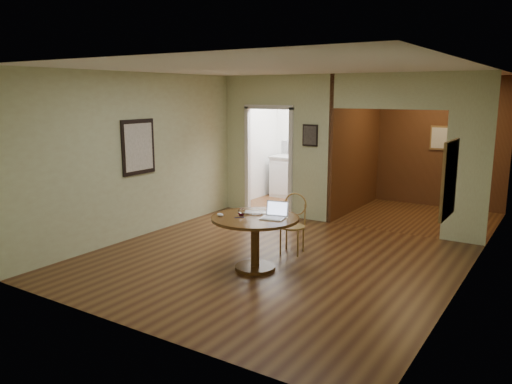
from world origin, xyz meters
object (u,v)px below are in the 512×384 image
Objects in this scene: chair at (293,220)px; closed_laptop at (257,214)px; open_laptop at (275,213)px; dining_table at (255,231)px.

chair is 2.57× the size of closed_laptop.
open_laptop is at bearing -88.19° from chair.
closed_laptop is (-0.30, 0.03, -0.05)m from open_laptop.
open_laptop is at bearing -32.83° from closed_laptop.
open_laptop is (0.25, 0.09, 0.25)m from dining_table.
chair is 2.59× the size of open_laptop.
closed_laptop is at bearing 111.53° from dining_table.
chair is at bearing 89.45° from open_laptop.
closed_laptop is (-0.05, 0.12, 0.20)m from dining_table.
dining_table is 0.24m from closed_laptop.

